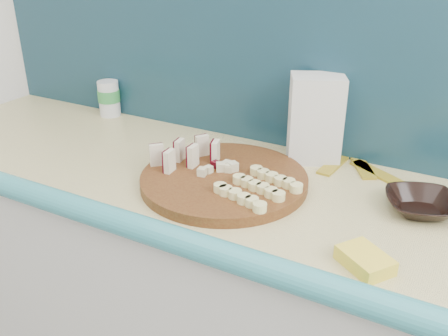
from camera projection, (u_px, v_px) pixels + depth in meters
kitchen_counter at (246, 321)px, 1.47m from camera, size 2.20×0.63×0.91m
backsplash at (296, 63)px, 1.39m from camera, size 2.20×0.02×0.50m
cutting_board at (224, 180)px, 1.27m from camera, size 0.53×0.53×0.03m
apple_wedges at (186, 153)px, 1.31m from camera, size 0.15×0.17×0.06m
apple_chunks at (217, 168)px, 1.27m from camera, size 0.06×0.06×0.02m
banana_slices at (258, 187)px, 1.18m from camera, size 0.19×0.19×0.02m
brown_bowl at (422, 205)px, 1.14m from camera, size 0.21×0.21×0.04m
flour_bag at (315, 119)px, 1.36m from camera, size 0.17×0.15×0.24m
canister at (109, 98)px, 1.72m from camera, size 0.08×0.08×0.12m
sponge at (365, 260)px, 0.95m from camera, size 0.12×0.12×0.03m
banana_peel at (358, 167)px, 1.36m from camera, size 0.23×0.20×0.01m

